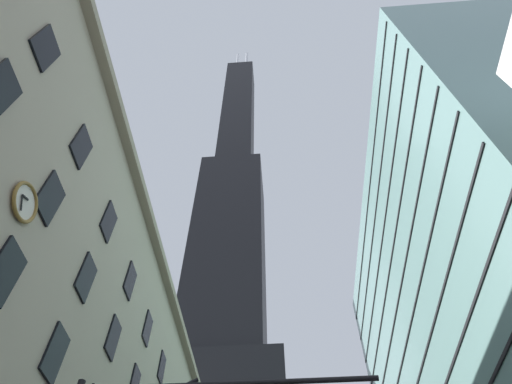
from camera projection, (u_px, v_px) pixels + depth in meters
The scene contains 2 objects.
dark_skyscraper at pixel (226, 301), 102.31m from camera, with size 25.84×25.84×230.43m.
glass_office_midrise at pixel (502, 351), 41.40m from camera, with size 16.09×49.66×51.48m.
Camera 1 is at (-1.34, -7.86, 1.75)m, focal length 30.98 mm.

